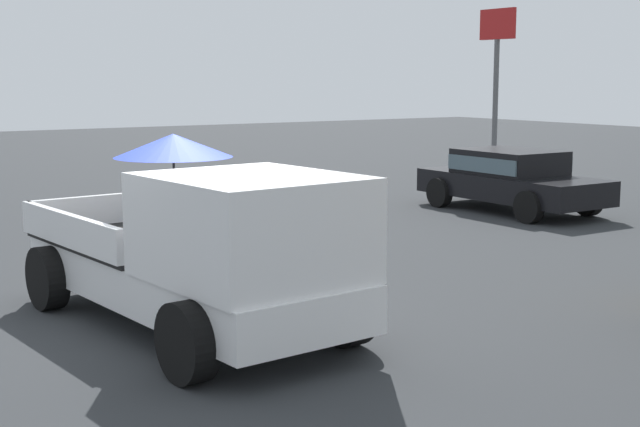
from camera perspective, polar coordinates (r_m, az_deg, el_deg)
name	(u,v)px	position (r m, az deg, el deg)	size (l,w,h in m)	color
ground_plane	(187,326)	(10.72, -8.47, -7.07)	(80.00, 80.00, 0.00)	#2D3033
pickup_truck_main	(206,249)	(10.11, -7.27, -2.28)	(5.19, 2.60, 2.22)	black
parked_sedan_near	(511,177)	(19.83, 12.02, 2.27)	(4.31, 1.99, 1.33)	black
motel_sign	(497,58)	(27.77, 11.16, 9.69)	(1.40, 0.16, 4.89)	#59595B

